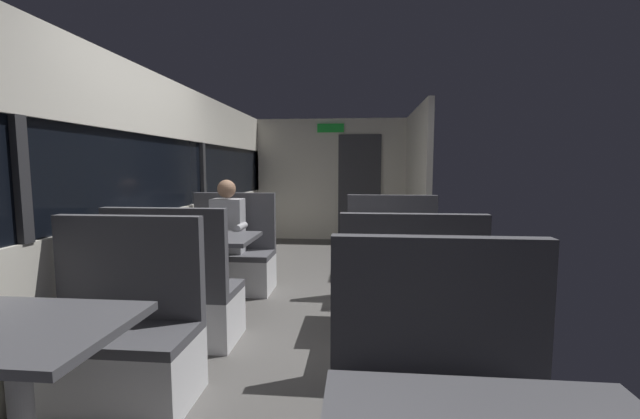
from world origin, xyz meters
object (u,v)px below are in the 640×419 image
seated_passenger (229,245)px  bench_near_window_facing_entry (117,346)px  dining_table_near_window (16,348)px  bench_mid_window_facing_entry (231,262)px  dining_table_rear_aisle (399,255)px  bench_rear_aisle_facing_end (408,319)px  bench_rear_aisle_facing_entry (392,270)px  bench_mid_window_facing_end (177,302)px  dining_table_mid_window (208,247)px

seated_passenger → bench_near_window_facing_entry: bearing=-90.0°
dining_table_near_window → bench_mid_window_facing_entry: 2.92m
bench_mid_window_facing_entry → seated_passenger: bearing=-90.0°
dining_table_rear_aisle → seated_passenger: size_ratio=0.71×
bench_near_window_facing_entry → dining_table_rear_aisle: size_ratio=1.22×
bench_rear_aisle_facing_end → bench_rear_aisle_facing_entry: bearing=90.0°
bench_mid_window_facing_entry → bench_mid_window_facing_end: bearing=-90.0°
dining_table_near_window → bench_rear_aisle_facing_entry: (1.79, 2.71, -0.31)m
dining_table_near_window → bench_mid_window_facing_end: size_ratio=0.82×
bench_mid_window_facing_end → bench_rear_aisle_facing_entry: (1.79, 1.20, 0.00)m
seated_passenger → bench_rear_aisle_facing_end: bearing=-40.5°
bench_mid_window_facing_end → dining_table_mid_window: bearing=90.0°
dining_table_near_window → bench_mid_window_facing_end: 1.54m
dining_table_mid_window → bench_mid_window_facing_entry: bearing=90.0°
bench_mid_window_facing_entry → dining_table_rear_aisle: 2.03m
bench_near_window_facing_entry → bench_mid_window_facing_entry: size_ratio=1.00×
bench_mid_window_facing_end → seated_passenger: bearing=90.0°
bench_mid_window_facing_end → dining_table_near_window: bearing=-90.0°
dining_table_near_window → dining_table_mid_window: (0.00, 2.21, 0.00)m
dining_table_near_window → dining_table_rear_aisle: same height
dining_table_near_window → bench_mid_window_facing_entry: (0.00, 2.91, -0.31)m
bench_mid_window_facing_end → bench_rear_aisle_facing_entry: same height
dining_table_rear_aisle → bench_rear_aisle_facing_entry: bench_rear_aisle_facing_entry is taller
bench_near_window_facing_entry → bench_rear_aisle_facing_entry: (1.79, 2.01, 0.00)m
bench_near_window_facing_entry → dining_table_mid_window: 1.54m
bench_mid_window_facing_end → dining_table_rear_aisle: 1.88m
dining_table_rear_aisle → bench_rear_aisle_facing_entry: size_ratio=0.82×
bench_mid_window_facing_end → bench_rear_aisle_facing_end: 1.80m
dining_table_near_window → bench_rear_aisle_facing_end: (1.79, 1.31, -0.31)m
bench_rear_aisle_facing_entry → dining_table_rear_aisle: bearing=-90.0°
seated_passenger → bench_rear_aisle_facing_entry: bearing=-4.1°
dining_table_near_window → bench_mid_window_facing_end: (0.00, 1.51, -0.31)m
bench_mid_window_facing_end → bench_rear_aisle_facing_end: same height
bench_near_window_facing_entry → bench_rear_aisle_facing_entry: 2.69m
bench_near_window_facing_entry → bench_rear_aisle_facing_entry: bearing=48.3°
bench_mid_window_facing_entry → seated_passenger: size_ratio=0.87×
dining_table_rear_aisle → bench_rear_aisle_facing_entry: bearing=90.0°
bench_near_window_facing_entry → dining_table_rear_aisle: bearing=36.2°
bench_rear_aisle_facing_end → bench_mid_window_facing_entry: bearing=138.2°
dining_table_mid_window → bench_rear_aisle_facing_end: bearing=-26.7°
bench_rear_aisle_facing_end → bench_rear_aisle_facing_entry: size_ratio=1.00×
dining_table_mid_window → seated_passenger: bearing=90.0°
dining_table_near_window → bench_rear_aisle_facing_entry: size_ratio=0.82×
bench_mid_window_facing_end → bench_rear_aisle_facing_entry: bearing=33.8°
bench_rear_aisle_facing_end → seated_passenger: 2.36m
bench_rear_aisle_facing_end → dining_table_mid_window: bearing=153.3°
bench_mid_window_facing_entry → bench_rear_aisle_facing_end: bearing=-41.8°
dining_table_mid_window → bench_rear_aisle_facing_entry: 1.88m
dining_table_near_window → bench_mid_window_facing_end: bench_mid_window_facing_end is taller
bench_mid_window_facing_end → bench_near_window_facing_entry: bearing=-90.0°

